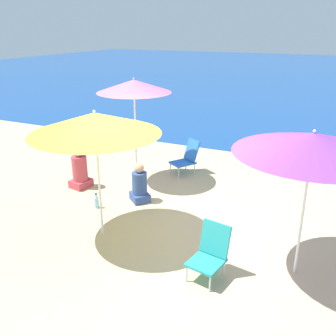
{
  "coord_description": "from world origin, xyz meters",
  "views": [
    {
      "loc": [
        2.27,
        -4.75,
        3.2
      ],
      "look_at": [
        -0.19,
        0.49,
        1.0
      ],
      "focal_mm": 40.0,
      "sensor_mm": 36.0,
      "label": 1
    }
  ],
  "objects_px": {
    "beach_umbrella_pink": "(134,86)",
    "beach_umbrella_yellow": "(95,123)",
    "beach_umbrella_purple": "(313,143)",
    "person_seated_far": "(80,170)",
    "water_bottle": "(96,202)",
    "person_seated_near": "(140,186)",
    "beach_chair_blue": "(187,157)",
    "beach_chair_teal": "(210,251)"
  },
  "relations": [
    {
      "from": "beach_umbrella_pink",
      "to": "beach_chair_teal",
      "type": "distance_m",
      "value": 3.98
    },
    {
      "from": "beach_umbrella_purple",
      "to": "beach_umbrella_yellow",
      "type": "height_order",
      "value": "beach_umbrella_yellow"
    },
    {
      "from": "beach_chair_teal",
      "to": "person_seated_near",
      "type": "height_order",
      "value": "person_seated_near"
    },
    {
      "from": "person_seated_far",
      "to": "water_bottle",
      "type": "bearing_deg",
      "value": -26.6
    },
    {
      "from": "beach_umbrella_pink",
      "to": "person_seated_far",
      "type": "distance_m",
      "value": 2.07
    },
    {
      "from": "beach_umbrella_pink",
      "to": "person_seated_far",
      "type": "height_order",
      "value": "beach_umbrella_pink"
    },
    {
      "from": "beach_umbrella_purple",
      "to": "beach_chair_blue",
      "type": "xyz_separation_m",
      "value": [
        -2.8,
        2.84,
        -1.48
      ]
    },
    {
      "from": "beach_umbrella_purple",
      "to": "beach_umbrella_yellow",
      "type": "relative_size",
      "value": 0.99
    },
    {
      "from": "beach_chair_blue",
      "to": "beach_chair_teal",
      "type": "height_order",
      "value": "beach_chair_blue"
    },
    {
      "from": "beach_umbrella_purple",
      "to": "person_seated_near",
      "type": "height_order",
      "value": "beach_umbrella_purple"
    },
    {
      "from": "beach_umbrella_yellow",
      "to": "beach_chair_blue",
      "type": "bearing_deg",
      "value": 86.57
    },
    {
      "from": "beach_chair_blue",
      "to": "water_bottle",
      "type": "height_order",
      "value": "beach_chair_blue"
    },
    {
      "from": "beach_umbrella_purple",
      "to": "beach_chair_teal",
      "type": "bearing_deg",
      "value": -151.68
    },
    {
      "from": "water_bottle",
      "to": "beach_umbrella_pink",
      "type": "bearing_deg",
      "value": 89.46
    },
    {
      "from": "beach_umbrella_purple",
      "to": "beach_chair_blue",
      "type": "bearing_deg",
      "value": 134.6
    },
    {
      "from": "beach_umbrella_purple",
      "to": "beach_umbrella_yellow",
      "type": "xyz_separation_m",
      "value": [
        -2.99,
        -0.3,
        0.0
      ]
    },
    {
      "from": "person_seated_near",
      "to": "water_bottle",
      "type": "xyz_separation_m",
      "value": [
        -0.59,
        -0.61,
        -0.2
      ]
    },
    {
      "from": "beach_umbrella_pink",
      "to": "person_seated_near",
      "type": "relative_size",
      "value": 2.86
    },
    {
      "from": "beach_umbrella_pink",
      "to": "beach_umbrella_yellow",
      "type": "distance_m",
      "value": 2.35
    },
    {
      "from": "beach_chair_teal",
      "to": "water_bottle",
      "type": "bearing_deg",
      "value": 169.13
    },
    {
      "from": "person_seated_near",
      "to": "person_seated_far",
      "type": "height_order",
      "value": "person_seated_far"
    },
    {
      "from": "beach_umbrella_yellow",
      "to": "water_bottle",
      "type": "xyz_separation_m",
      "value": [
        -0.65,
        0.76,
        -1.75
      ]
    },
    {
      "from": "beach_chair_blue",
      "to": "person_seated_near",
      "type": "height_order",
      "value": "person_seated_near"
    },
    {
      "from": "beach_umbrella_pink",
      "to": "person_seated_near",
      "type": "height_order",
      "value": "beach_umbrella_pink"
    },
    {
      "from": "person_seated_far",
      "to": "beach_chair_teal",
      "type": "bearing_deg",
      "value": -15.07
    },
    {
      "from": "beach_umbrella_pink",
      "to": "water_bottle",
      "type": "height_order",
      "value": "beach_umbrella_pink"
    },
    {
      "from": "beach_umbrella_yellow",
      "to": "water_bottle",
      "type": "distance_m",
      "value": 2.02
    },
    {
      "from": "beach_chair_teal",
      "to": "person_seated_far",
      "type": "relative_size",
      "value": 0.82
    },
    {
      "from": "person_seated_near",
      "to": "beach_chair_blue",
      "type": "bearing_deg",
      "value": 32.51
    },
    {
      "from": "beach_chair_teal",
      "to": "water_bottle",
      "type": "xyz_separation_m",
      "value": [
        -2.59,
        1.02,
        -0.26
      ]
    },
    {
      "from": "beach_chair_teal",
      "to": "water_bottle",
      "type": "height_order",
      "value": "beach_chair_teal"
    },
    {
      "from": "beach_umbrella_purple",
      "to": "beach_chair_teal",
      "type": "relative_size",
      "value": 2.75
    },
    {
      "from": "beach_umbrella_purple",
      "to": "beach_chair_teal",
      "type": "xyz_separation_m",
      "value": [
        -1.05,
        -0.57,
        -1.49
      ]
    },
    {
      "from": "beach_umbrella_purple",
      "to": "person_seated_far",
      "type": "height_order",
      "value": "beach_umbrella_purple"
    },
    {
      "from": "beach_umbrella_purple",
      "to": "water_bottle",
      "type": "distance_m",
      "value": 4.06
    },
    {
      "from": "beach_umbrella_purple",
      "to": "person_seated_far",
      "type": "distance_m",
      "value": 4.89
    },
    {
      "from": "beach_chair_teal",
      "to": "beach_umbrella_yellow",
      "type": "bearing_deg",
      "value": -177.09
    },
    {
      "from": "beach_umbrella_purple",
      "to": "beach_umbrella_yellow",
      "type": "bearing_deg",
      "value": -174.2
    },
    {
      "from": "water_bottle",
      "to": "beach_umbrella_yellow",
      "type": "bearing_deg",
      "value": -49.26
    },
    {
      "from": "beach_umbrella_pink",
      "to": "water_bottle",
      "type": "xyz_separation_m",
      "value": [
        -0.01,
        -1.5,
        -1.94
      ]
    },
    {
      "from": "person_seated_far",
      "to": "person_seated_near",
      "type": "bearing_deg",
      "value": 8.58
    },
    {
      "from": "beach_umbrella_pink",
      "to": "beach_umbrella_yellow",
      "type": "xyz_separation_m",
      "value": [
        0.64,
        -2.26,
        -0.19
      ]
    }
  ]
}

